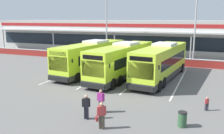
% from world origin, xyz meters
% --- Properties ---
extents(ground_plane, '(200.00, 200.00, 0.00)m').
position_xyz_m(ground_plane, '(0.00, 0.00, 0.00)').
color(ground_plane, '#605E5B').
extents(terminal_building, '(70.00, 13.00, 6.00)m').
position_xyz_m(terminal_building, '(-0.00, 26.91, 3.01)').
color(terminal_building, '#B7B7B2').
rests_on(terminal_building, ground).
extents(red_barrier_wall, '(60.00, 0.40, 1.10)m').
position_xyz_m(red_barrier_wall, '(0.00, 14.50, 0.56)').
color(red_barrier_wall, maroon).
rests_on(red_barrier_wall, ground).
extents(coach_bus_leftmost, '(3.93, 12.34, 3.78)m').
position_xyz_m(coach_bus_leftmost, '(-3.97, 6.37, 1.79)').
color(coach_bus_leftmost, '#B7DB2D').
rests_on(coach_bus_leftmost, ground).
extents(coach_bus_left_centre, '(3.93, 12.34, 3.78)m').
position_xyz_m(coach_bus_left_centre, '(0.23, 5.48, 1.79)').
color(coach_bus_left_centre, '#B7DB2D').
rests_on(coach_bus_left_centre, ground).
extents(coach_bus_centre, '(3.93, 12.34, 3.78)m').
position_xyz_m(coach_bus_centre, '(4.27, 6.35, 1.79)').
color(coach_bus_centre, '#B7DB2D').
rests_on(coach_bus_centre, ground).
extents(bay_stripe_far_west, '(0.14, 13.00, 0.01)m').
position_xyz_m(bay_stripe_far_west, '(-6.30, 6.00, 0.00)').
color(bay_stripe_far_west, silver).
rests_on(bay_stripe_far_west, ground).
extents(bay_stripe_west, '(0.14, 13.00, 0.01)m').
position_xyz_m(bay_stripe_west, '(-2.10, 6.00, 0.00)').
color(bay_stripe_west, silver).
rests_on(bay_stripe_west, ground).
extents(bay_stripe_mid_west, '(0.14, 13.00, 0.01)m').
position_xyz_m(bay_stripe_mid_west, '(2.10, 6.00, 0.00)').
color(bay_stripe_mid_west, silver).
rests_on(bay_stripe_mid_west, ground).
extents(bay_stripe_centre, '(0.14, 13.00, 0.01)m').
position_xyz_m(bay_stripe_centre, '(6.30, 6.00, 0.00)').
color(bay_stripe_centre, silver).
rests_on(bay_stripe_centre, ground).
extents(pedestrian_with_handbag, '(0.62, 0.51, 1.62)m').
position_xyz_m(pedestrian_with_handbag, '(3.36, -6.88, 0.86)').
color(pedestrian_with_handbag, '#4C4238').
rests_on(pedestrian_with_handbag, ground).
extents(pedestrian_in_dark_coat, '(0.53, 0.30, 1.62)m').
position_xyz_m(pedestrian_in_dark_coat, '(2.28, -4.61, 0.87)').
color(pedestrian_in_dark_coat, '#4C4238').
rests_on(pedestrian_in_dark_coat, ground).
extents(pedestrian_child, '(0.28, 0.27, 1.00)m').
position_xyz_m(pedestrian_child, '(8.99, -1.52, 0.54)').
color(pedestrian_child, '#33333D').
rests_on(pedestrian_child, ground).
extents(pedestrian_near_bin, '(0.53, 0.34, 1.62)m').
position_xyz_m(pedestrian_near_bin, '(1.89, -5.97, 0.87)').
color(pedestrian_near_bin, black).
rests_on(pedestrian_near_bin, ground).
extents(lamp_post_west, '(3.24, 0.28, 11.00)m').
position_xyz_m(lamp_post_west, '(-6.21, 16.02, 6.29)').
color(lamp_post_west, '#9E9EA3').
rests_on(lamp_post_west, ground).
extents(lamp_post_centre, '(3.24, 0.28, 11.00)m').
position_xyz_m(lamp_post_centre, '(6.80, 16.48, 6.29)').
color(lamp_post_centre, '#9E9EA3').
rests_on(lamp_post_centre, ground).
extents(litter_bin, '(0.54, 0.54, 0.93)m').
position_xyz_m(litter_bin, '(7.71, -4.81, 0.47)').
color(litter_bin, '#2D5133').
rests_on(litter_bin, ground).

